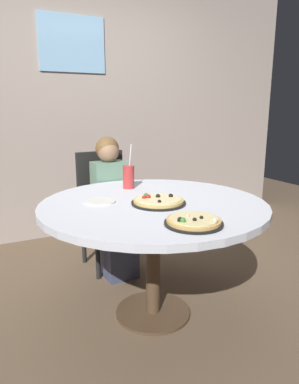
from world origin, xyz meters
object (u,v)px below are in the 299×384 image
Objects in this scene: dining_table at (153,215)px; plate_small at (100,202)px; pizza_cheese at (194,221)px; diner_child at (113,214)px; soda_cup at (129,177)px; pizza_veggie at (158,201)px; chair_wooden at (105,203)px.

dining_table is 0.33m from plate_small.
dining_table is 4.72× the size of pizza_cheese.
pizza_cheese is (-0.02, -1.16, 0.28)m from diner_child.
diner_child is 1.19m from pizza_cheese.
soda_cup is 1.71× the size of plate_small.
pizza_cheese is at bearing -92.17° from soda_cup.
diner_child is at bearing 90.30° from pizza_veggie.
chair_wooden is 0.19m from diner_child.
diner_child is at bearing 62.75° from plate_small.
soda_cup is (0.01, 0.46, 0.06)m from pizza_veggie.
pizza_cheese is (-0.02, -0.46, 0.10)m from dining_table.
pizza_cheese is at bearing -92.33° from dining_table.
plate_small is (-0.28, -0.74, 0.22)m from chair_wooden.
pizza_veggie is at bearing -90.95° from soda_cup.
diner_child reaches higher than plate_small.
pizza_veggie reaches higher than plate_small.
dining_table is 1.43× the size of chair_wooden.
dining_table is 7.54× the size of plate_small.
chair_wooden is 0.83m from plate_small.
diner_child is (0.01, -0.18, -0.05)m from chair_wooden.
pizza_veggie is 0.46m from soda_cup.
plate_small is (-0.30, -0.27, -0.08)m from soda_cup.
dining_table is 0.44m from soda_cup.
soda_cup is at bearing 87.83° from pizza_cheese.
chair_wooden is at bearing 90.58° from pizza_veggie.
pizza_cheese is 0.87m from soda_cup.
diner_child reaches higher than soda_cup.
plate_small is at bearing 114.34° from pizza_cheese.
diner_child is 0.45m from soda_cup.
soda_cup is at bearing -87.75° from diner_child.
pizza_veggie is 1.04× the size of soda_cup.
pizza_veggie is (0.00, -0.75, 0.28)m from diner_child.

